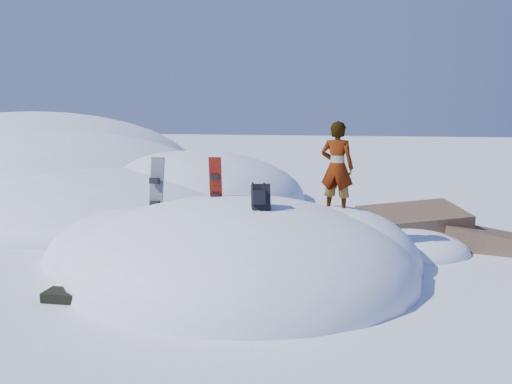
% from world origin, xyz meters
% --- Properties ---
extents(ground, '(120.00, 120.00, 0.00)m').
position_xyz_m(ground, '(0.00, 0.00, 0.00)').
color(ground, white).
rests_on(ground, ground).
extents(snow_mound, '(8.00, 6.00, 3.00)m').
position_xyz_m(snow_mound, '(-0.17, 0.24, 0.00)').
color(snow_mound, white).
rests_on(snow_mound, ground).
extents(snow_ridge, '(21.50, 18.50, 6.40)m').
position_xyz_m(snow_ridge, '(-10.43, 9.85, 0.00)').
color(snow_ridge, white).
rests_on(snow_ridge, ground).
extents(rock_outcrop, '(4.68, 4.41, 1.68)m').
position_xyz_m(rock_outcrop, '(3.72, 3.01, 0.01)').
color(rock_outcrop, brown).
rests_on(rock_outcrop, ground).
extents(snowboard_red, '(0.28, 0.25, 1.32)m').
position_xyz_m(snowboard_red, '(-0.52, 0.22, 1.63)').
color(snowboard_red, red).
rests_on(snowboard_red, snow_mound).
extents(snowboard_dark, '(0.33, 0.32, 1.60)m').
position_xyz_m(snowboard_dark, '(-1.87, 0.38, 1.44)').
color(snowboard_dark, black).
rests_on(snowboard_dark, snow_mound).
extents(backpack, '(0.42, 0.47, 0.55)m').
position_xyz_m(backpack, '(0.56, -0.62, 1.64)').
color(backpack, black).
rests_on(backpack, snow_mound).
extents(gear_pile, '(0.76, 0.57, 0.21)m').
position_xyz_m(gear_pile, '(-2.51, -2.03, 0.10)').
color(gear_pile, black).
rests_on(gear_pile, ground).
extents(person, '(0.76, 0.59, 1.85)m').
position_xyz_m(person, '(1.84, 0.86, 2.05)').
color(person, slate).
rests_on(person, snow_mound).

